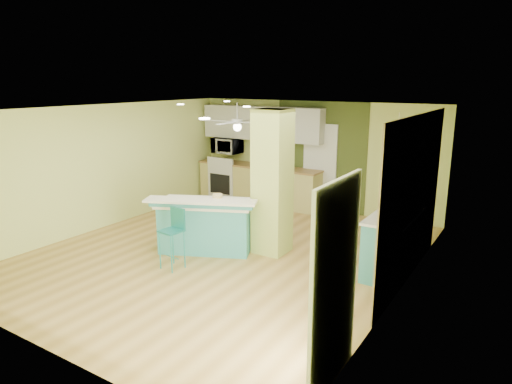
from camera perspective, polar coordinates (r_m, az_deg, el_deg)
floor at (r=8.13m, az=-3.80°, el=-7.61°), size 6.00×7.00×0.01m
ceiling at (r=7.59m, az=-4.11°, el=10.33°), size 6.00×7.00×0.01m
wall_back at (r=10.74m, az=7.14°, el=4.55°), size 6.00×0.01×2.50m
wall_front at (r=5.45m, az=-26.27°, el=-5.98°), size 6.00×0.01×2.50m
wall_left at (r=9.81m, az=-18.32°, el=3.07°), size 0.01×7.00×2.50m
wall_right at (r=6.51m, az=17.98°, el=-2.12°), size 0.01×7.00×2.50m
wood_panel at (r=7.08m, az=19.08°, el=-0.95°), size 0.02×3.40×2.50m
olive_accent at (r=10.64m, az=8.08°, el=4.43°), size 2.20×0.02×2.50m
interior_door at (r=10.66m, az=7.97°, el=3.09°), size 0.82×0.05×2.00m
french_door at (r=4.52m, az=9.82°, el=-11.44°), size 0.04×1.08×2.10m
column at (r=7.83m, az=2.06°, el=1.17°), size 0.55×0.55×2.50m
kitchen_run at (r=11.23m, az=0.35°, el=1.02°), size 3.25×0.63×0.94m
stove at (r=11.75m, az=-3.62°, el=1.50°), size 0.76×0.66×1.08m
upper_cabinets at (r=11.10m, az=0.69°, el=8.59°), size 3.20×0.34×0.80m
microwave at (r=11.60m, az=-3.66°, el=5.81°), size 0.70×0.48×0.39m
ceiling_fan at (r=9.88m, az=-2.35°, el=8.68°), size 1.41×1.41×0.61m
pendant_lamp at (r=7.18m, az=17.13°, el=4.57°), size 0.14×0.14×0.69m
wall_decor at (r=7.21m, az=19.46°, el=1.73°), size 0.03×0.90×0.70m
peninsula at (r=8.17m, az=-6.23°, el=-4.05°), size 2.03×1.64×1.01m
bar_stool at (r=7.41m, az=-10.18°, el=-4.48°), size 0.36×0.36×0.99m
side_counter at (r=7.52m, az=16.76°, el=-6.10°), size 0.63×1.48×0.95m
fruit_bowl at (r=11.03m, az=0.73°, el=3.48°), size 0.40×0.40×0.08m
canister at (r=7.83m, az=-4.83°, el=-0.94°), size 0.17×0.17×0.20m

